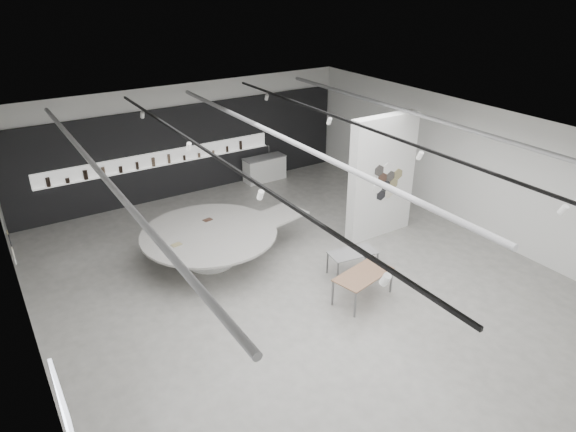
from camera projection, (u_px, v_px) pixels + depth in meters
room at (296, 210)px, 12.07m from camera, size 12.02×14.02×3.82m
back_wall_display at (185, 151)px, 17.56m from camera, size 11.80×0.27×3.10m
partition_column at (382, 177)px, 14.68m from camera, size 2.20×0.38×3.60m
display_island at (212, 242)px, 13.71m from camera, size 5.09×4.27×0.93m
sample_table_wood at (363, 276)px, 12.11m from camera, size 1.62×1.05×0.70m
sample_table_stone at (353, 254)px, 13.16m from camera, size 1.31×0.79×0.63m
kitchen_counter at (265, 169)px, 19.11m from camera, size 1.61×0.66×1.26m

